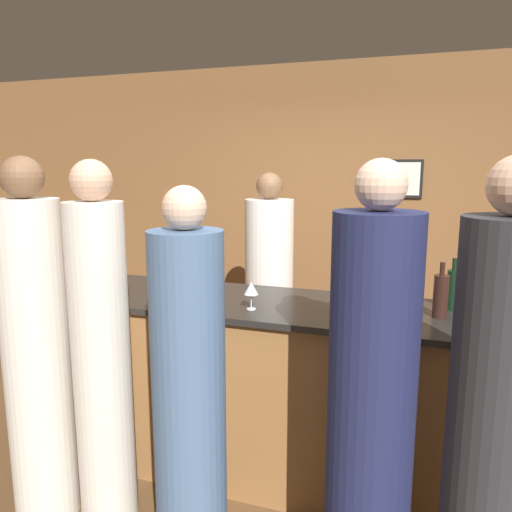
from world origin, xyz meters
TOP-DOWN VIEW (x-y plane):
  - ground_plane at (0.00, 0.00)m, footprint 14.00×14.00m
  - back_wall at (0.00, 2.02)m, footprint 8.00×0.08m
  - bar_counter at (0.00, 0.00)m, footprint 2.89×0.75m
  - bartender at (-0.28, 0.91)m, footprint 0.37×0.37m
  - guest_0 at (1.13, -0.83)m, footprint 0.35×0.35m
  - guest_1 at (0.67, -0.72)m, footprint 0.36×0.36m
  - guest_2 at (-0.65, -0.72)m, footprint 0.29×0.29m
  - guest_3 at (-0.13, -0.79)m, footprint 0.33×0.33m
  - guest_4 at (-1.03, -0.74)m, footprint 0.33×0.33m
  - wine_bottle_0 at (-1.31, -0.03)m, footprint 0.07×0.07m
  - wine_bottle_1 at (0.94, 0.00)m, footprint 0.08×0.08m
  - wine_bottle_2 at (1.01, 0.18)m, footprint 0.07×0.07m
  - wine_glass_0 at (-0.05, -0.18)m, footprint 0.08×0.08m
  - wine_glass_1 at (-1.04, -0.20)m, footprint 0.06×0.06m
  - wine_glass_2 at (-0.24, -0.30)m, footprint 0.06×0.06m

SIDE VIEW (x-z plane):
  - ground_plane at x=0.00m, z-range 0.00..0.00m
  - bar_counter at x=0.00m, z-range 0.00..1.08m
  - guest_3 at x=-0.13m, z-range -0.06..1.72m
  - bartender at x=-0.28m, z-range -0.07..1.75m
  - guest_1 at x=0.67m, z-range -0.07..1.83m
  - guest_0 at x=1.13m, z-range -0.06..1.84m
  - guest_4 at x=-1.03m, z-range -0.06..1.86m
  - guest_2 at x=-0.65m, z-range -0.05..1.85m
  - wine_bottle_0 at x=-1.31m, z-range 1.04..1.33m
  - wine_glass_0 at x=-0.05m, z-range 1.12..1.28m
  - wine_bottle_2 at x=1.01m, z-range 1.05..1.34m
  - wine_bottle_1 at x=0.94m, z-range 1.05..1.35m
  - wine_glass_2 at x=-0.24m, z-range 1.12..1.29m
  - wine_glass_1 at x=-1.04m, z-range 1.12..1.29m
  - back_wall at x=0.00m, z-range 0.00..2.80m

